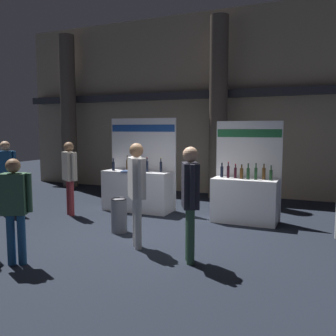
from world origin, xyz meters
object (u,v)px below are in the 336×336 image
Objects in this scene: visitor_2 at (15,202)px; visitor_5 at (6,171)px; exhibitor_booth_1 at (245,196)px; visitor_3 at (190,193)px; exhibitor_booth_0 at (138,187)px; visitor_7 at (69,171)px; visitor_9 at (137,185)px; trash_bin at (119,215)px.

visitor_5 is at bearing 111.97° from visitor_2.
exhibitor_booth_1 is 5.80m from visitor_5.
visitor_2 is 0.92× the size of visitor_5.
exhibitor_booth_1 is 2.88m from visitor_3.
exhibitor_booth_0 is 1.33× the size of visitor_7.
visitor_7 is at bearing -142.53° from visitor_3.
visitor_9 reaches higher than visitor_7.
visitor_5 is (-3.42, 0.35, 0.72)m from trash_bin.
exhibitor_booth_1 is 1.23× the size of visitor_9.
visitor_2 reaches higher than trash_bin.
trash_bin is 2.14m from visitor_7.
visitor_2 is at bearing -32.70° from visitor_7.
visitor_9 is (2.64, -1.51, 0.04)m from visitor_7.
visitor_7 is at bearing -165.73° from exhibitor_booth_1.
visitor_9 reaches higher than visitor_3.
visitor_5 is (-5.30, 1.35, -0.03)m from visitor_3.
exhibitor_booth_1 is (2.75, -0.08, -0.02)m from exhibitor_booth_0.
visitor_9 reaches higher than trash_bin.
visitor_3 is 0.98× the size of visitor_9.
visitor_7 is (-1.27, -1.10, 0.47)m from exhibitor_booth_0.
visitor_5 is 1.63m from visitor_7.
trash_bin is at bearing 9.85° from visitor_7.
exhibitor_booth_0 is 1.32× the size of visitor_5.
visitor_5 is at bearing -131.07° from visitor_3.
visitor_2 is 3.82m from visitor_5.
visitor_9 reaches higher than visitor_5.
visitor_2 is 0.92× the size of visitor_7.
exhibitor_booth_0 is at bearing 178.32° from exhibitor_booth_1.
trash_bin is (0.58, -1.90, -0.26)m from exhibitor_booth_0.
visitor_3 is (1.89, -1.00, 0.75)m from trash_bin.
visitor_7 is (-1.32, 2.95, 0.10)m from visitor_2.
trash_bin is 1.32m from visitor_9.
visitor_2 is at bearing -124.25° from exhibitor_booth_1.
exhibitor_booth_0 is at bearing 74.25° from visitor_7.
visitor_5 reaches higher than visitor_2.
visitor_2 is 0.89× the size of visitor_9.
visitor_9 is (-1.38, -2.53, 0.53)m from exhibitor_booth_1.
visitor_2 is at bearing -65.16° from visitor_5.
exhibitor_booth_0 reaches higher than visitor_3.
exhibitor_booth_0 is 3.84m from visitor_3.
exhibitor_booth_1 is 1.27× the size of visitor_7.
visitor_9 is at bearing -62.29° from exhibitor_booth_0.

